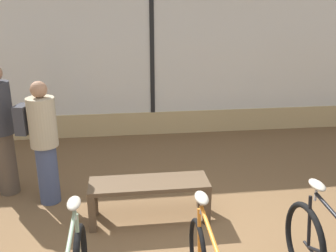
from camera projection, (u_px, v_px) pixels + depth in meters
name	position (u px, v px, depth m)	size (l,w,h in m)	color
shop_back_wall	(152.00, 50.00, 6.88)	(12.00, 0.08, 3.20)	tan
display_bench	(149.00, 189.00, 4.39)	(1.40, 0.44, 0.49)	brown
customer_near_rack	(43.00, 140.00, 4.64)	(0.53, 0.41, 1.60)	#424C6B
customer_by_window	(1.00, 128.00, 4.85)	(0.42, 0.42, 1.76)	brown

